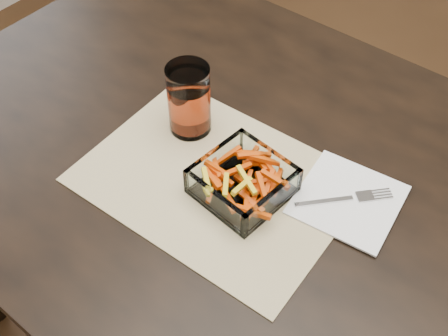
% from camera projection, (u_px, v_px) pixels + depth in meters
% --- Properties ---
extents(dining_table, '(1.60, 0.90, 0.75)m').
position_uv_depth(dining_table, '(298.00, 226.00, 1.02)').
color(dining_table, black).
rests_on(dining_table, ground).
extents(placemat, '(0.46, 0.35, 0.00)m').
position_uv_depth(placemat, '(216.00, 180.00, 0.98)').
color(placemat, tan).
rests_on(placemat, dining_table).
extents(glass_bowl, '(0.15, 0.15, 0.06)m').
position_uv_depth(glass_bowl, '(243.00, 183.00, 0.94)').
color(glass_bowl, white).
rests_on(glass_bowl, placemat).
extents(tumbler, '(0.08, 0.08, 0.14)m').
position_uv_depth(tumbler, '(189.00, 102.00, 1.01)').
color(tumbler, white).
rests_on(tumbler, placemat).
extents(napkin, '(0.18, 0.18, 0.00)m').
position_uv_depth(napkin, '(348.00, 200.00, 0.94)').
color(napkin, white).
rests_on(napkin, placemat).
extents(fork, '(0.12, 0.13, 0.00)m').
position_uv_depth(fork, '(347.00, 199.00, 0.94)').
color(fork, silver).
rests_on(fork, napkin).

